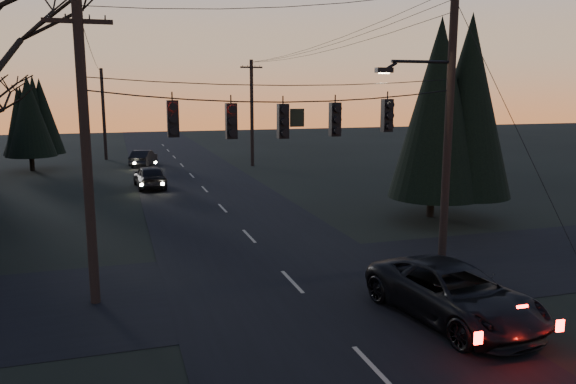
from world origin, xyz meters
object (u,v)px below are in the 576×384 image
object	(u,v)px
sedan_oncoming_b	(144,158)
suv_near	(454,294)
utility_pole_far_r	(252,166)
evergreen_right	(435,114)
utility_pole_left	(96,303)
utility_pole_far_l	(106,160)
sedan_oncoming_a	(150,177)
utility_pole_right	(441,267)

from	to	relation	value
sedan_oncoming_b	suv_near	bearing A→B (deg)	117.52
utility_pole_far_r	suv_near	xyz separation A→B (m)	(-2.30, -32.16, 0.74)
evergreen_right	suv_near	size ratio (longest dim) A/B	1.63
utility_pole_far_r	suv_near	distance (m)	32.25
evergreen_right	suv_near	world-z (taller)	evergreen_right
evergreen_right	suv_near	xyz separation A→B (m)	(-6.16, -11.29, -4.22)
utility_pole_left	evergreen_right	size ratio (longest dim) A/B	0.97
utility_pole_far_l	utility_pole_far_r	bearing A→B (deg)	-34.82
utility_pole_far_l	sedan_oncoming_a	size ratio (longest dim) A/B	1.87
utility_pole_far_r	suv_near	world-z (taller)	utility_pole_far_r
evergreen_right	utility_pole_far_r	bearing A→B (deg)	100.48
utility_pole_far_r	sedan_oncoming_a	bearing A→B (deg)	-135.74
sedan_oncoming_a	evergreen_right	bearing A→B (deg)	131.15
utility_pole_left	evergreen_right	world-z (taller)	evergreen_right
utility_pole_far_l	evergreen_right	bearing A→B (deg)	-61.99
utility_pole_right	utility_pole_left	distance (m)	11.50
utility_pole_left	suv_near	distance (m)	10.13
utility_pole_far_l	utility_pole_right	bearing A→B (deg)	-72.28
utility_pole_left	suv_near	bearing A→B (deg)	-24.35
evergreen_right	sedan_oncoming_b	size ratio (longest dim) A/B	2.20
utility_pole_right	utility_pole_far_r	bearing A→B (deg)	90.00
utility_pole_left	suv_near	xyz separation A→B (m)	(9.20, -4.16, 0.74)
utility_pole_far_r	utility_pole_far_l	distance (m)	14.01
utility_pole_right	sedan_oncoming_a	bearing A→B (deg)	114.02
utility_pole_far_l	suv_near	distance (m)	41.21
utility_pole_left	sedan_oncoming_b	world-z (taller)	utility_pole_left
utility_pole_left	evergreen_right	bearing A→B (deg)	24.87
utility_pole_right	evergreen_right	distance (m)	9.50
utility_pole_left	utility_pole_far_r	bearing A→B (deg)	67.67
utility_pole_left	evergreen_right	xyz separation A→B (m)	(15.36, 7.12, 4.96)
suv_near	sedan_oncoming_a	distance (m)	24.53
evergreen_right	utility_pole_far_l	bearing A→B (deg)	118.01
utility_pole_far_r	suv_near	size ratio (longest dim) A/B	1.59
utility_pole_right	utility_pole_far_r	size ratio (longest dim) A/B	1.18
utility_pole_right	utility_pole_left	size ratio (longest dim) A/B	1.18
sedan_oncoming_a	utility_pole_right	bearing A→B (deg)	109.80
suv_near	sedan_oncoming_a	world-z (taller)	suv_near
utility_pole_left	sedan_oncoming_a	world-z (taller)	utility_pole_left
utility_pole_far_r	sedan_oncoming_a	xyz separation A→B (m)	(-8.70, -8.48, 0.73)
utility_pole_right	sedan_oncoming_a	world-z (taller)	utility_pole_right
evergreen_right	sedan_oncoming_b	xyz separation A→B (m)	(-12.39, 23.29, -4.31)
utility_pole_left	sedan_oncoming_a	xyz separation A→B (m)	(2.80, 19.52, 0.73)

